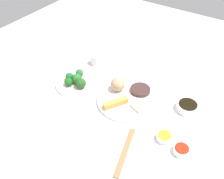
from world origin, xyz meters
name	(u,v)px	position (x,y,z in m)	size (l,w,h in m)	color
tabletop	(129,104)	(0.00, 0.00, 0.01)	(2.20, 2.20, 0.02)	white
main_plate	(128,99)	(0.01, 0.01, 0.03)	(0.29, 0.29, 0.02)	white
rice_scoop	(118,84)	(0.03, 0.08, 0.07)	(0.07, 0.07, 0.07)	tan
spring_roll	(115,103)	(-0.06, 0.03, 0.05)	(0.12, 0.03, 0.03)	gold
crab_rangoon_wonton	(140,106)	(-0.01, -0.06, 0.04)	(0.06, 0.06, 0.01)	beige
stir_fry_heap	(140,90)	(0.08, -0.01, 0.04)	(0.10, 0.10, 0.02)	#442B28
broccoli_plate	(77,83)	(-0.03, 0.28, 0.03)	(0.21, 0.21, 0.01)	white
broccoli_floret_0	(77,78)	(-0.03, 0.28, 0.06)	(0.05, 0.05, 0.05)	#2C752D
broccoli_floret_1	(80,73)	(0.02, 0.30, 0.05)	(0.04, 0.04, 0.04)	#346E37
broccoli_floret_3	(81,83)	(-0.05, 0.24, 0.06)	(0.05, 0.05, 0.05)	#265721
broccoli_floret_4	(70,77)	(-0.04, 0.33, 0.05)	(0.04, 0.04, 0.04)	#1F6731
broccoli_floret_5	(69,82)	(-0.07, 0.30, 0.06)	(0.04, 0.04, 0.04)	#1F631B
soy_sauce_bowl	(187,107)	(0.11, -0.24, 0.04)	(0.10, 0.10, 0.03)	white
soy_sauce_bowl_liquid	(188,104)	(0.11, -0.24, 0.05)	(0.08, 0.08, 0.00)	black
sauce_ramekin_sweet_and_sour	(181,150)	(-0.12, -0.31, 0.03)	(0.06, 0.06, 0.02)	white
sauce_ramekin_sweet_and_sour_liquid	(182,148)	(-0.12, -0.31, 0.05)	(0.05, 0.05, 0.00)	red
sauce_ramekin_hot_mustard	(164,137)	(-0.10, -0.23, 0.03)	(0.06, 0.06, 0.02)	white
sauce_ramekin_hot_mustard_liquid	(165,135)	(-0.10, -0.23, 0.05)	(0.05, 0.05, 0.00)	yellow
teacup	(96,59)	(0.17, 0.31, 0.05)	(0.06, 0.06, 0.05)	white
chopsticks_pair	(125,151)	(-0.24, -0.13, 0.02)	(0.23, 0.02, 0.01)	#A17548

